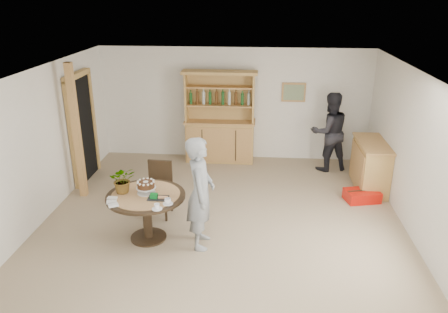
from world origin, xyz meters
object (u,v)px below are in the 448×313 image
sideboard (370,165)px  dining_chair (159,185)px  hutch (220,131)px  adult_person (329,132)px  red_suitcase (362,196)px  dining_table (146,204)px  teen_boy (200,193)px

sideboard → dining_chair: size_ratio=1.33×
hutch → sideboard: 3.29m
adult_person → red_suitcase: size_ratio=2.50×
hutch → sideboard: hutch is taller
sideboard → red_suitcase: sideboard is taller
hutch → adult_person: size_ratio=1.21×
adult_person → dining_chair: bearing=19.1°
dining_table → teen_boy: (0.85, -0.10, 0.26)m
hutch → red_suitcase: hutch is taller
teen_boy → red_suitcase: (2.76, 1.71, -0.76)m
red_suitcase → hutch: bearing=133.4°
teen_boy → sideboard: bearing=-55.4°
hutch → dining_table: 3.54m
hutch → dining_chair: (-0.80, -2.61, -0.15)m
sideboard → teen_boy: size_ratio=0.73×
hutch → dining_chair: bearing=-107.0°
dining_table → adult_person: 4.43m
teen_boy → adult_person: bearing=-38.7°
sideboard → dining_table: sideboard is taller
dining_chair → adult_person: bearing=39.8°
dining_chair → red_suitcase: 3.71m
sideboard → dining_chair: 4.08m
sideboard → dining_table: size_ratio=1.05×
red_suitcase → dining_table: bearing=-169.3°
hutch → adult_person: (2.35, -0.34, 0.16)m
dining_table → adult_person: bearing=44.5°
dining_table → red_suitcase: 3.98m
hutch → sideboard: size_ratio=1.62×
dining_table → teen_boy: size_ratio=0.70×
sideboard → teen_boy: teen_boy is taller
hutch → teen_boy: (0.04, -3.54, 0.17)m
dining_table → hutch: bearing=76.8°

